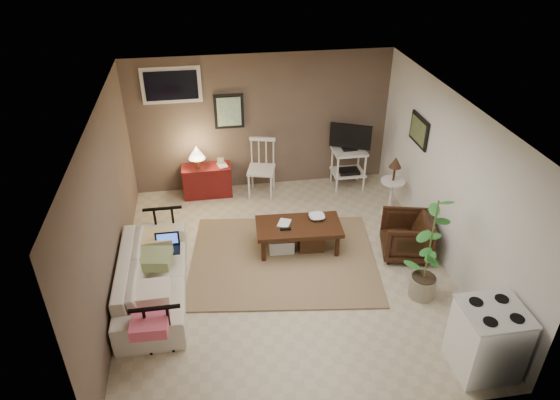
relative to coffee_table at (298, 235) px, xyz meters
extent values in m
plane|color=#C1B293|center=(-0.26, -0.40, -0.26)|extent=(5.00, 5.00, 0.00)
cube|color=black|center=(-0.81, 2.08, 1.19)|extent=(0.50, 0.03, 0.60)
cube|color=black|center=(1.97, 0.65, 1.26)|extent=(0.03, 0.60, 0.45)
cube|color=silver|center=(-1.71, 2.08, 1.69)|extent=(0.96, 0.03, 0.60)
cube|color=#9A7559|center=(-0.25, -0.21, -0.25)|extent=(2.92, 2.47, 0.03)
cube|color=#3D1E10|center=(0.01, 0.00, 0.15)|extent=(1.28, 0.71, 0.06)
cylinder|color=#3D1E10|center=(-0.54, -0.21, -0.07)|extent=(0.07, 0.07, 0.39)
cylinder|color=#3D1E10|center=(0.53, -0.27, -0.07)|extent=(0.07, 0.07, 0.39)
cylinder|color=#3D1E10|center=(-0.51, 0.27, -0.07)|extent=(0.07, 0.07, 0.39)
cylinder|color=#3D1E10|center=(0.56, 0.21, -0.07)|extent=(0.07, 0.07, 0.39)
cube|color=black|center=(-0.20, -0.09, 0.20)|extent=(0.16, 0.06, 0.02)
cube|color=#4E361B|center=(0.20, -0.01, -0.12)|extent=(0.38, 0.33, 0.27)
cube|color=silver|center=(-0.25, 0.01, -0.14)|extent=(0.38, 0.33, 0.23)
imported|color=beige|center=(-2.06, -0.67, 0.15)|extent=(0.62, 2.12, 0.83)
cube|color=black|center=(-1.85, -0.37, 0.22)|extent=(0.33, 0.22, 0.02)
cube|color=black|center=(-1.85, -0.25, 0.33)|extent=(0.33, 0.02, 0.20)
cube|color=blue|center=(-1.85, -0.26, 0.33)|extent=(0.27, 0.00, 0.16)
cube|color=maroon|center=(-1.26, 1.85, 0.02)|extent=(0.84, 0.37, 0.56)
cylinder|color=olive|center=(-1.40, 1.81, 0.39)|extent=(0.09, 0.09, 0.19)
cone|color=#FFF3B7|center=(-1.40, 1.81, 0.60)|extent=(0.28, 0.28, 0.22)
cube|color=tan|center=(-1.01, 1.87, 0.36)|extent=(0.11, 0.02, 0.14)
cube|color=silver|center=(-0.32, 1.74, 0.21)|extent=(0.55, 0.55, 0.04)
cylinder|color=silver|center=(-0.56, 1.60, -0.04)|extent=(0.04, 0.04, 0.45)
cylinder|color=silver|center=(-0.18, 1.50, -0.04)|extent=(0.04, 0.04, 0.45)
cylinder|color=silver|center=(-0.46, 1.97, -0.04)|extent=(0.04, 0.04, 0.45)
cylinder|color=silver|center=(-0.08, 1.87, -0.04)|extent=(0.04, 0.04, 0.45)
cube|color=silver|center=(-0.27, 1.93, 0.71)|extent=(0.45, 0.16, 0.06)
cube|color=silver|center=(1.25, 1.75, 0.44)|extent=(0.57, 0.47, 0.04)
cube|color=silver|center=(1.25, 1.75, 0.03)|extent=(0.57, 0.47, 0.03)
cylinder|color=silver|center=(1.00, 1.55, 0.10)|extent=(0.04, 0.04, 0.72)
cylinder|color=silver|center=(1.50, 1.55, 0.10)|extent=(0.04, 0.04, 0.72)
cylinder|color=silver|center=(1.00, 1.95, 0.10)|extent=(0.04, 0.04, 0.72)
cylinder|color=silver|center=(1.50, 1.95, 0.10)|extent=(0.04, 0.04, 0.72)
cube|color=black|center=(1.25, 1.75, 0.49)|extent=(0.26, 0.14, 0.03)
cube|color=black|center=(1.25, 1.75, 0.73)|extent=(0.68, 0.35, 0.43)
cube|color=#FC8C62|center=(1.25, 1.75, 0.73)|extent=(0.57, 0.27, 0.35)
cube|color=black|center=(1.25, 1.70, 0.05)|extent=(0.36, 0.26, 0.10)
cylinder|color=silver|center=(1.70, 0.74, -0.25)|extent=(0.27, 0.27, 0.03)
cylinder|color=silver|center=(1.70, 0.74, 0.05)|extent=(0.05, 0.05, 0.59)
cylinder|color=silver|center=(1.70, 0.74, 0.36)|extent=(0.39, 0.39, 0.03)
cylinder|color=black|center=(1.70, 0.74, 0.50)|extent=(0.04, 0.04, 0.25)
cone|color=#382417|center=(1.70, 0.74, 0.70)|extent=(0.20, 0.20, 0.18)
imported|color=black|center=(1.54, -0.35, 0.09)|extent=(0.78, 0.81, 0.70)
cylinder|color=tan|center=(1.43, -1.25, -0.11)|extent=(0.34, 0.34, 0.30)
cylinder|color=#4C602D|center=(1.43, -1.25, 0.63)|extent=(0.02, 0.02, 1.17)
cube|color=white|center=(1.62, -2.48, 0.15)|extent=(0.65, 0.60, 0.83)
cube|color=silver|center=(1.62, -2.48, 0.58)|extent=(0.66, 0.62, 0.03)
cylinder|color=black|center=(1.47, -2.63, 0.60)|extent=(0.15, 0.15, 0.01)
cylinder|color=black|center=(1.76, -2.63, 0.60)|extent=(0.15, 0.15, 0.01)
cylinder|color=black|center=(1.47, -2.33, 0.60)|extent=(0.15, 0.15, 0.01)
cylinder|color=black|center=(1.76, -2.33, 0.60)|extent=(0.15, 0.15, 0.01)
imported|color=#3D1E10|center=(0.30, 0.12, 0.30)|extent=(0.24, 0.06, 0.24)
imported|color=#3D1E10|center=(-0.27, 0.10, 0.30)|extent=(0.16, 0.08, 0.23)
imported|color=#3D1E10|center=(-1.06, 1.81, 0.40)|extent=(0.15, 0.05, 0.21)
camera|label=1|loc=(-1.22, -5.91, 4.27)|focal=32.00mm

